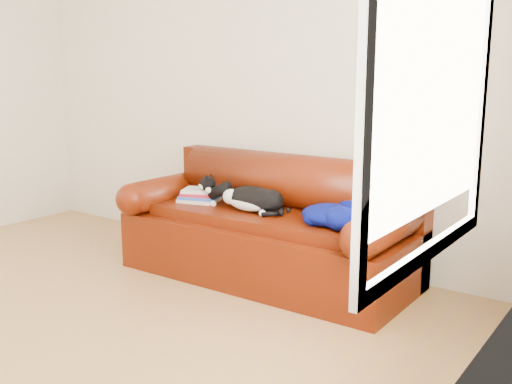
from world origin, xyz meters
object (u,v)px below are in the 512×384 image
Objects in this scene: book_stack at (200,195)px; sofa_base at (268,246)px; cat at (252,199)px; blanket at (334,214)px.

sofa_base is at bearing 5.57° from book_stack.
cat is (-0.08, -0.09, 0.35)m from sofa_base.
blanket is (0.57, -0.07, 0.33)m from sofa_base.
sofa_base is 0.37m from cat.
blanket is (1.16, -0.01, 0.02)m from book_stack.
blanket is at bearing -6.51° from cat.
sofa_base is 0.66m from blanket.
cat is 0.65m from blanket.
book_stack is 0.63× the size of blanket.
sofa_base is 4.03× the size of blanket.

